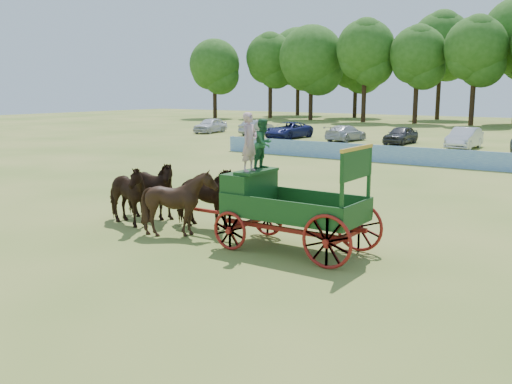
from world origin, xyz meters
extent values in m
plane|color=#AB9D4D|center=(0.00, 0.00, 0.00)|extent=(160.00, 160.00, 0.00)
imported|color=black|center=(-3.22, -2.03, 1.02)|extent=(2.56, 1.49, 2.03)
imported|color=black|center=(-3.22, -0.93, 1.02)|extent=(2.48, 1.28, 2.03)
imported|color=black|center=(-0.82, -2.03, 1.02)|extent=(2.09, 1.92, 2.03)
imported|color=black|center=(-0.82, -0.93, 1.02)|extent=(2.53, 1.40, 2.03)
cube|color=maroon|center=(1.38, -1.48, 0.60)|extent=(0.12, 2.00, 0.12)
cube|color=maroon|center=(4.38, -1.48, 0.60)|extent=(0.12, 2.00, 0.12)
cube|color=maroon|center=(2.88, -2.03, 0.72)|extent=(3.80, 0.10, 0.12)
cube|color=maroon|center=(2.88, -0.93, 0.72)|extent=(3.80, 0.10, 0.12)
cube|color=maroon|center=(0.48, -1.48, 0.75)|extent=(2.80, 0.09, 0.09)
cube|color=#174316|center=(2.88, -1.48, 1.00)|extent=(3.80, 1.80, 0.10)
cube|color=#174316|center=(2.88, -2.36, 1.30)|extent=(3.80, 0.06, 0.55)
cube|color=#174316|center=(2.88, -0.60, 1.30)|extent=(3.80, 0.06, 0.55)
cube|color=#174316|center=(4.76, -1.48, 1.30)|extent=(0.06, 1.80, 0.55)
cube|color=#174316|center=(1.38, -1.48, 1.55)|extent=(0.85, 1.70, 1.05)
cube|color=#174316|center=(1.63, -1.48, 2.12)|extent=(0.55, 1.50, 0.08)
cube|color=#174316|center=(1.00, -1.48, 1.35)|extent=(0.10, 1.60, 0.65)
cube|color=#174316|center=(1.18, -1.48, 1.05)|extent=(0.55, 1.60, 0.06)
cube|color=#174316|center=(4.68, -2.28, 1.95)|extent=(0.08, 0.08, 1.80)
cube|color=#174316|center=(4.68, -0.68, 1.95)|extent=(0.08, 0.08, 1.80)
cube|color=#174316|center=(4.68, -1.48, 2.55)|extent=(0.07, 1.75, 0.75)
cube|color=gold|center=(4.68, -1.48, 2.95)|extent=(0.08, 1.80, 0.09)
cube|color=gold|center=(4.64, -1.48, 2.55)|extent=(0.02, 1.30, 0.12)
torus|color=maroon|center=(1.38, -2.43, 0.55)|extent=(1.09, 0.09, 1.09)
torus|color=maroon|center=(1.38, -0.53, 0.55)|extent=(1.09, 0.09, 1.09)
torus|color=maroon|center=(4.38, -2.43, 0.70)|extent=(1.39, 0.09, 1.39)
torus|color=maroon|center=(4.38, -0.53, 0.70)|extent=(1.39, 0.09, 1.39)
imported|color=#C4969A|center=(1.63, -1.83, 2.97)|extent=(0.39, 0.59, 1.63)
imported|color=#235E31|center=(1.63, -1.13, 2.88)|extent=(0.54, 0.70, 1.43)
cube|color=blue|center=(-1.00, 18.00, 0.53)|extent=(26.00, 0.08, 1.05)
imported|color=silver|center=(-26.00, 30.54, 0.76)|extent=(2.36, 4.65, 1.52)
imported|color=gray|center=(-20.77, 31.19, 0.71)|extent=(1.76, 4.40, 1.42)
imported|color=navy|center=(-16.13, 29.49, 0.73)|extent=(2.67, 5.36, 1.46)
imported|color=silver|center=(-10.62, 29.87, 0.68)|extent=(2.29, 4.81, 1.35)
imported|color=#333338|center=(-5.85, 30.10, 0.72)|extent=(1.80, 4.27, 1.44)
imported|color=silver|center=(-0.57, 29.07, 0.79)|extent=(1.69, 4.79, 1.58)
cylinder|color=#382314|center=(-44.00, 53.89, 2.18)|extent=(0.60, 0.60, 4.36)
sphere|color=#235015|center=(-44.00, 53.89, 8.02)|extent=(7.51, 7.51, 7.51)
cylinder|color=#382314|center=(-37.07, 58.62, 2.45)|extent=(0.60, 0.60, 4.89)
sphere|color=#235015|center=(-37.07, 58.62, 9.02)|extent=(7.28, 7.28, 7.28)
cylinder|color=#382314|center=(-29.48, 57.56, 2.36)|extent=(0.60, 0.60, 4.72)
sphere|color=#235015|center=(-29.48, 57.56, 8.69)|extent=(9.13, 9.13, 9.13)
cylinder|color=#382314|center=(-21.02, 56.83, 2.60)|extent=(0.60, 0.60, 5.20)
sphere|color=#235015|center=(-21.02, 56.83, 9.58)|extent=(7.66, 7.66, 7.66)
cylinder|color=#382314|center=(-14.26, 57.64, 2.37)|extent=(0.60, 0.60, 4.75)
sphere|color=#235015|center=(-14.26, 57.64, 8.74)|extent=(7.07, 7.07, 7.07)
cylinder|color=#382314|center=(-7.24, 57.51, 2.51)|extent=(0.60, 0.60, 5.02)
sphere|color=#235015|center=(-7.24, 57.51, 9.25)|extent=(7.35, 7.35, 7.35)
cylinder|color=#382314|center=(-38.00, 68.42, 2.60)|extent=(0.60, 0.60, 5.21)
sphere|color=#235015|center=(-38.00, 68.42, 9.59)|extent=(9.44, 9.44, 9.44)
cylinder|color=#382314|center=(-26.99, 67.03, 2.34)|extent=(0.60, 0.60, 4.69)
sphere|color=#235015|center=(-26.99, 67.03, 8.64)|extent=(8.52, 8.52, 8.52)
cylinder|color=#382314|center=(-14.86, 68.96, 2.96)|extent=(0.60, 0.60, 5.93)
sphere|color=#235015|center=(-14.86, 68.96, 10.92)|extent=(8.52, 8.52, 8.52)
camera|label=1|loc=(10.64, -14.63, 4.42)|focal=40.00mm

